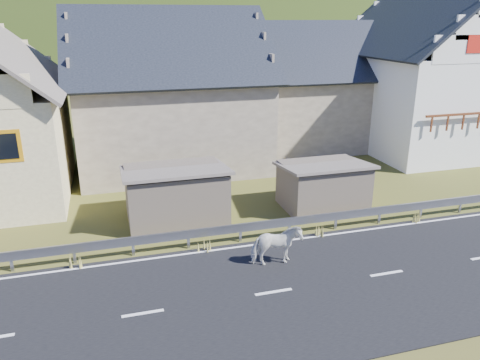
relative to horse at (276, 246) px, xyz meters
name	(u,v)px	position (x,y,z in m)	size (l,w,h in m)	color
ground	(273,293)	(-0.67, -1.62, -0.76)	(160.00, 160.00, 0.00)	#444F19
road	(273,293)	(-0.67, -1.62, -0.74)	(60.00, 7.00, 0.04)	black
lane_markings	(273,292)	(-0.67, -1.62, -0.71)	(60.00, 6.60, 0.01)	silver
guardrail	(240,228)	(-0.67, 2.07, -0.19)	(28.10, 0.09, 0.75)	#93969B
shed_left	(176,195)	(-2.67, 4.88, 0.34)	(4.30, 3.30, 2.40)	#695C4C
shed_right	(323,186)	(3.83, 4.38, 0.24)	(3.80, 2.90, 2.20)	#695C4C
house_stone_a	(168,83)	(-1.67, 13.38, 3.88)	(10.80, 9.80, 8.90)	tan
house_stone_b	(315,79)	(8.33, 15.38, 3.48)	(9.80, 8.80, 8.10)	tan
house_white	(423,68)	(14.33, 12.38, 4.31)	(8.80, 10.80, 9.70)	white
mountain	(129,92)	(4.33, 178.38, -20.76)	(440.00, 280.00, 260.00)	#1A330E
horse	(276,246)	(0.00, 0.00, 0.00)	(1.69, 0.77, 1.43)	silver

